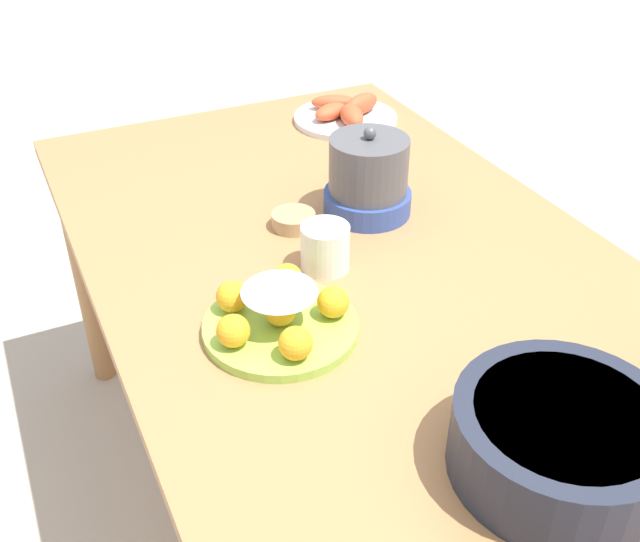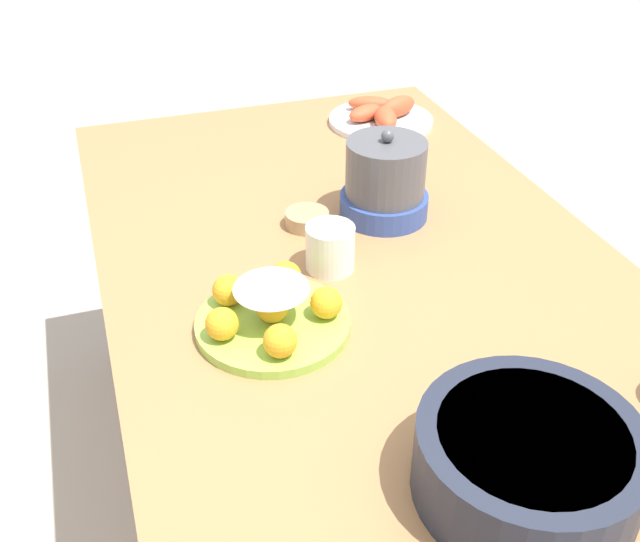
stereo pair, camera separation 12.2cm
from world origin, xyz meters
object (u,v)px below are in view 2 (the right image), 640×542
Objects in this scene: serving_bowl at (529,459)px; warming_pot at (385,181)px; dining_table at (360,296)px; seafood_platter at (381,116)px; cake_plate at (271,312)px; sauce_bowl at (307,218)px; cup_near at (330,248)px.

serving_bowl is 1.51× the size of warming_pot.
dining_table is 0.62m from seafood_platter.
cake_plate reaches higher than sauce_bowl.
cup_near is (-0.53, -0.06, -0.01)m from serving_bowl.
cup_near is at bearing 132.86° from cake_plate.
cake_plate is 0.41m from warming_pot.
sauce_bowl is 0.33× the size of seafood_platter.
serving_bowl is at bearing 4.89° from sauce_bowl.
cake_plate is 1.36× the size of warming_pot.
warming_pot is (0.42, -0.17, 0.05)m from seafood_platter.
seafood_platter reaches higher than sauce_bowl.
dining_table is 0.27m from cake_plate.
cup_near reaches higher than sauce_bowl.
sauce_bowl is 0.16m from warming_pot.
seafood_platter is (-0.55, 0.26, 0.10)m from dining_table.
cake_plate reaches higher than dining_table.
warming_pot reaches higher than seafood_platter.
sauce_bowl is 0.99× the size of cup_near.
warming_pot is (-0.14, 0.16, 0.03)m from cup_near.
warming_pot is at bearing 143.63° from dining_table.
cup_near is 0.48× the size of warming_pot.
dining_table is 0.56m from serving_bowl.
warming_pot is (0.01, 0.15, 0.06)m from sauce_bowl.
cake_plate is (0.14, -0.20, 0.11)m from dining_table.
cake_plate reaches higher than seafood_platter.
serving_bowl is at bearing 27.19° from cake_plate.
seafood_platter reaches higher than dining_table.
cup_near is at bearing -2.21° from sauce_bowl.
serving_bowl is at bearing -8.05° from warming_pot.
serving_bowl is at bearing 0.21° from dining_table.
dining_table is 0.14m from cup_near.
seafood_platter is at bearing 166.52° from serving_bowl.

